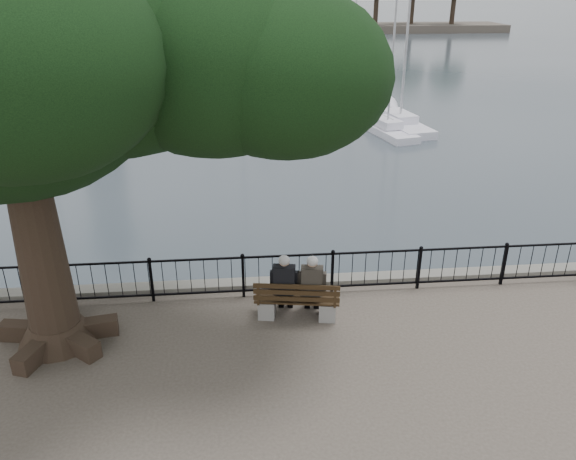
{
  "coord_description": "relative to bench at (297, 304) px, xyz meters",
  "views": [
    {
      "loc": [
        -1.02,
        -8.45,
        6.56
      ],
      "look_at": [
        0.0,
        2.5,
        1.6
      ],
      "focal_mm": 35.0,
      "sensor_mm": 36.0,
      "label": 1
    }
  ],
  "objects": [
    {
      "name": "sailboat_g",
      "position": [
        8.07,
        34.31,
        -1.02
      ],
      "size": [
        2.52,
        5.22,
        9.98
      ],
      "color": "white",
      "rests_on": "ground"
    },
    {
      "name": "sailboat_h",
      "position": [
        -3.3,
        39.62,
        -0.98
      ],
      "size": [
        2.9,
        6.13,
        12.47
      ],
      "color": "white",
      "rests_on": "ground"
    },
    {
      "name": "person_right",
      "position": [
        0.32,
        0.05,
        0.35
      ],
      "size": [
        0.48,
        0.77,
        1.47
      ],
      "color": "black",
      "rests_on": "ground"
    },
    {
      "name": "sailboat_d",
      "position": [
        7.76,
        19.83,
        -1.01
      ],
      "size": [
        2.63,
        6.09,
        11.22
      ],
      "color": "white",
      "rests_on": "ground"
    },
    {
      "name": "bench",
      "position": [
        0.0,
        0.0,
        0.0
      ],
      "size": [
        1.82,
        0.8,
        0.93
      ],
      "color": "slate",
      "rests_on": "ground"
    },
    {
      "name": "sailboat_c",
      "position": [
        6.75,
        18.61,
        -1.01
      ],
      "size": [
        2.45,
        5.08,
        10.17
      ],
      "color": "white",
      "rests_on": "ground"
    },
    {
      "name": "sailboat_a",
      "position": [
        -10.51,
        18.59,
        -1.03
      ],
      "size": [
        3.32,
        5.6,
        9.51
      ],
      "color": "white",
      "rests_on": "ground"
    },
    {
      "name": "far_shore",
      "position": [
        25.45,
        77.92,
        2.67
      ],
      "size": [
        30.0,
        8.6,
        9.18
      ],
      "color": "#463F38",
      "rests_on": "ground"
    },
    {
      "name": "harbor",
      "position": [
        -0.1,
        1.46,
        -0.82
      ],
      "size": [
        260.0,
        260.0,
        1.2
      ],
      "color": "#62615E",
      "rests_on": "ground"
    },
    {
      "name": "tree",
      "position": [
        -4.0,
        -0.27,
        5.18
      ],
      "size": [
        10.26,
        7.16,
        8.37
      ],
      "color": "black",
      "rests_on": "ground"
    },
    {
      "name": "sailboat_b",
      "position": [
        -0.78,
        22.04,
        -1.0
      ],
      "size": [
        2.71,
        5.3,
        10.68
      ],
      "color": "white",
      "rests_on": "ground"
    },
    {
      "name": "person_left",
      "position": [
        -0.24,
        0.14,
        0.35
      ],
      "size": [
        0.48,
        0.77,
        1.47
      ],
      "color": "black",
      "rests_on": "ground"
    },
    {
      "name": "railing",
      "position": [
        -0.1,
        0.96,
        0.23
      ],
      "size": [
        22.06,
        0.06,
        1.0
      ],
      "color": "black",
      "rests_on": "ground"
    },
    {
      "name": "lion_monument",
      "position": [
        1.9,
        48.39,
        0.99
      ],
      "size": [
        6.27,
        6.27,
        9.18
      ],
      "color": "#62615E",
      "rests_on": "ground"
    }
  ]
}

